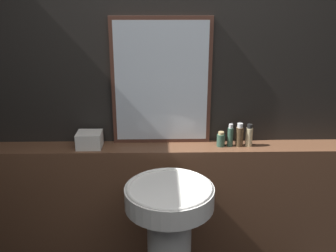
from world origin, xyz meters
name	(u,v)px	position (x,y,z in m)	size (l,w,h in m)	color
wall_back	(179,97)	(0.00, 1.70, 1.25)	(8.00, 0.06, 2.50)	black
vanity_counter	(179,207)	(0.00, 1.57, 0.47)	(2.87, 0.21, 0.94)	brown
pedestal_sink	(169,235)	(-0.08, 1.09, 0.57)	(0.51, 0.51, 0.90)	white
mirror	(161,82)	(-0.12, 1.65, 1.36)	(0.66, 0.03, 0.85)	#47281E
towel_stack	(90,140)	(-0.60, 1.57, 0.99)	(0.16, 0.15, 0.11)	silver
shampoo_bottle	(221,140)	(0.28, 1.57, 0.99)	(0.06, 0.06, 0.10)	#2D4C3D
conditioner_bottle	(230,136)	(0.34, 1.57, 1.01)	(0.04, 0.04, 0.16)	#2D4C3D
lotion_bottle	(239,136)	(0.40, 1.57, 1.02)	(0.05, 0.05, 0.16)	#4C3823
body_wash_bottle	(249,136)	(0.47, 1.57, 1.01)	(0.05, 0.05, 0.15)	#C6B284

